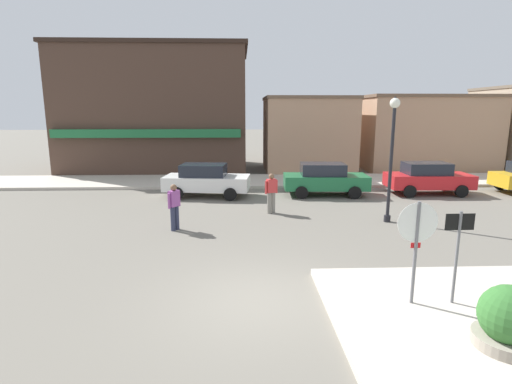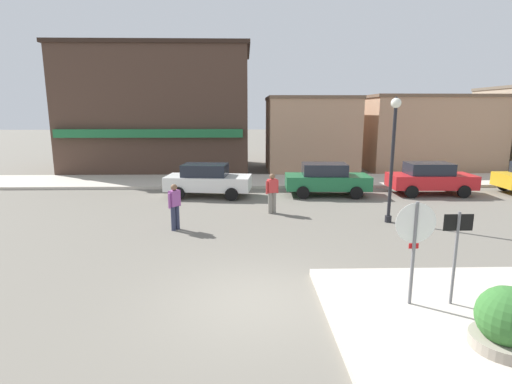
% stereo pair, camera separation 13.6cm
% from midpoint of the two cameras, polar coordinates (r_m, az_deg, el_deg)
% --- Properties ---
extents(ground_plane, '(160.00, 160.00, 0.00)m').
position_cam_midpoint_polar(ground_plane, '(8.94, 0.08, -15.38)').
color(ground_plane, '#6B665B').
extents(sidewalk_corner, '(6.40, 4.80, 0.15)m').
position_cam_midpoint_polar(sidewalk_corner, '(9.39, 30.53, -15.20)').
color(sidewalk_corner, beige).
rests_on(sidewalk_corner, ground).
extents(kerb_far, '(80.00, 4.00, 0.15)m').
position_cam_midpoint_polar(kerb_far, '(22.99, -1.37, 1.60)').
color(kerb_far, beige).
rests_on(kerb_far, ground).
extents(stop_sign, '(0.82, 0.07, 2.30)m').
position_cam_midpoint_polar(stop_sign, '(8.64, 21.50, -6.33)').
color(stop_sign, slate).
rests_on(stop_sign, ground).
extents(one_way_sign, '(0.60, 0.06, 2.10)m').
position_cam_midpoint_polar(one_way_sign, '(9.04, 26.43, -7.20)').
color(one_way_sign, slate).
rests_on(one_way_sign, ground).
extents(planter, '(1.10, 1.10, 1.23)m').
position_cam_midpoint_polar(planter, '(8.14, 32.00, -15.68)').
color(planter, gray).
rests_on(planter, ground).
extents(lamp_post, '(0.36, 0.36, 4.54)m').
position_cam_midpoint_polar(lamp_post, '(15.12, 18.65, 6.82)').
color(lamp_post, black).
rests_on(lamp_post, ground).
extents(parked_car_nearest, '(4.17, 2.23, 1.56)m').
position_cam_midpoint_polar(parked_car_nearest, '(19.19, -7.34, 1.74)').
color(parked_car_nearest, white).
rests_on(parked_car_nearest, ground).
extents(parked_car_second, '(4.08, 2.03, 1.56)m').
position_cam_midpoint_polar(parked_car_second, '(19.60, 9.61, 1.88)').
color(parked_car_second, '#1E6B3D').
rests_on(parked_car_second, ground).
extents(parked_car_third, '(4.03, 1.94, 1.56)m').
position_cam_midpoint_polar(parked_car_third, '(21.34, 23.18, 1.89)').
color(parked_car_third, red).
rests_on(parked_car_third, ground).
extents(pedestrian_crossing_near, '(0.54, 0.34, 1.61)m').
position_cam_midpoint_polar(pedestrian_crossing_near, '(15.90, 1.95, 0.00)').
color(pedestrian_crossing_near, gray).
rests_on(pedestrian_crossing_near, ground).
extents(pedestrian_crossing_far, '(0.40, 0.49, 1.61)m').
position_cam_midpoint_polar(pedestrian_crossing_far, '(13.92, -11.87, -1.92)').
color(pedestrian_crossing_far, '#2D334C').
rests_on(pedestrian_crossing_far, ground).
extents(building_corner_shop, '(12.29, 7.99, 8.17)m').
position_cam_midpoint_polar(building_corner_shop, '(28.96, -13.89, 11.30)').
color(building_corner_shop, '#473328').
rests_on(building_corner_shop, ground).
extents(building_storefront_left_near, '(5.84, 5.49, 4.96)m').
position_cam_midpoint_polar(building_storefront_left_near, '(27.61, 7.21, 8.21)').
color(building_storefront_left_near, tan).
rests_on(building_storefront_left_near, ground).
extents(building_storefront_left_mid, '(8.83, 7.43, 5.08)m').
position_cam_midpoint_polar(building_storefront_left_mid, '(31.52, 21.96, 7.99)').
color(building_storefront_left_mid, tan).
rests_on(building_storefront_left_mid, ground).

